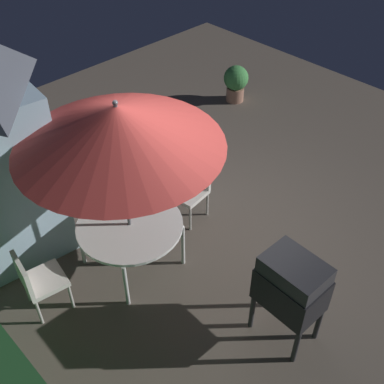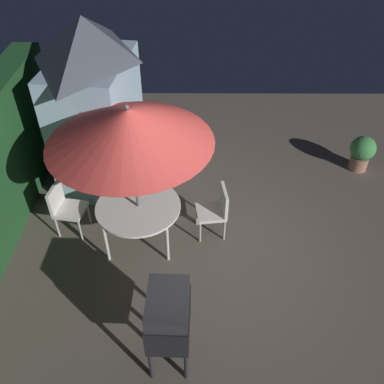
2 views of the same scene
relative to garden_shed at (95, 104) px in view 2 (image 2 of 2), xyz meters
The scene contains 8 objects.
ground_plane 3.30m from the garden_shed, 134.80° to the right, with size 11.00×11.00×0.00m, color brown.
garden_shed is the anchor object (origin of this frame).
patio_table 2.14m from the garden_shed, 153.58° to the right, with size 1.34×1.34×0.72m.
patio_umbrella 2.04m from the garden_shed, 153.58° to the right, with size 2.33×2.33×2.47m.
bbq_grill 4.11m from the garden_shed, 159.12° to the right, with size 0.72×0.52×1.20m.
chair_near_shed 1.89m from the garden_shed, 166.52° to the left, with size 0.53×0.53×0.90m.
chair_far_side 2.83m from the garden_shed, 127.10° to the right, with size 0.51×0.52×0.90m.
potted_plant_by_shed 5.18m from the garden_shed, 87.82° to the right, with size 0.49×0.49×0.73m.
Camera 2 is at (-4.43, 0.34, 5.05)m, focal length 38.47 mm.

